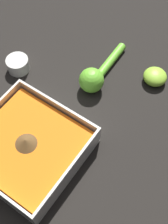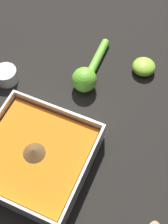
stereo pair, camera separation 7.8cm
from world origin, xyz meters
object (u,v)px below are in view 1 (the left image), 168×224
(spice_bowl, at_px, (18,65))
(lemon_half, at_px, (155,77))
(square_dish, at_px, (28,148))
(lemon_squeezer, at_px, (95,76))

(spice_bowl, bearing_deg, lemon_half, -151.60)
(spice_bowl, height_order, lemon_half, spice_bowl)
(spice_bowl, relative_size, lemon_half, 0.96)
(square_dish, bearing_deg, lemon_squeezer, -93.19)
(lemon_squeezer, bearing_deg, spice_bowl, -69.76)
(spice_bowl, xyz_separation_m, lemon_half, (-0.34, -0.18, -0.00))
(lemon_squeezer, bearing_deg, lemon_half, 125.87)
(square_dish, distance_m, spice_bowl, 0.27)
(square_dish, relative_size, lemon_half, 3.82)
(square_dish, bearing_deg, spice_bowl, -43.70)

